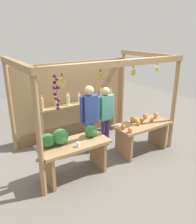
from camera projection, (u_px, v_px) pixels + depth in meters
The scene contains 7 objects.
ground_plane at pixel (94, 148), 5.71m from camera, with size 12.00×12.00×0.00m, color slate.
market_stall at pixel (84, 93), 5.63m from camera, with size 3.45×2.06×2.28m.
fruit_counter_left at pixel (70, 145), 4.44m from camera, with size 1.40×0.66×1.03m.
fruit_counter_right at pixel (142, 130), 5.43m from camera, with size 1.40×0.64×0.88m.
bottle_shelf_unit at pixel (80, 110), 6.03m from camera, with size 2.21×0.22×1.35m.
vendor_man at pixel (89, 114), 5.19m from camera, with size 0.48×0.22×1.66m.
vendor_woman at pixel (106, 112), 5.58m from camera, with size 0.48×0.21×1.54m.
Camera 1 is at (-2.69, -4.31, 2.77)m, focal length 36.28 mm.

